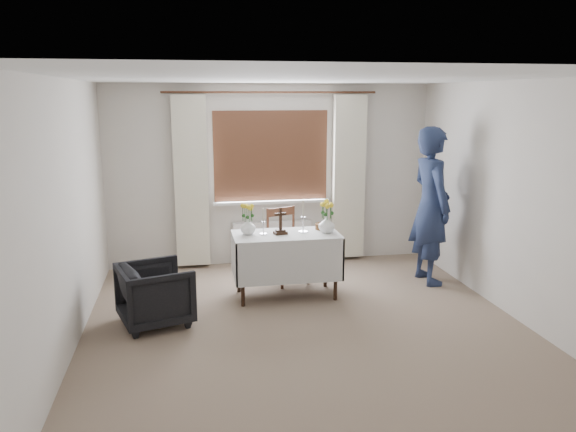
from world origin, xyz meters
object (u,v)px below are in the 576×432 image
object	(u,v)px
flower_vase_right	(327,224)
altar_table	(286,265)
wooden_cross	(280,221)
armchair	(155,294)
person	(431,206)
wooden_chair	(288,246)
flower_vase_left	(248,226)

from	to	relation	value
flower_vase_right	altar_table	bearing A→B (deg)	176.44
flower_vase_right	wooden_cross	bearing A→B (deg)	177.12
armchair	person	xyz separation A→B (m)	(3.36, 0.78, 0.67)
wooden_chair	altar_table	bearing A→B (deg)	-121.65
altar_table	flower_vase_right	bearing A→B (deg)	-3.56
wooden_cross	flower_vase_left	bearing A→B (deg)	158.56
armchair	flower_vase_right	world-z (taller)	flower_vase_right
altar_table	armchair	xyz separation A→B (m)	(-1.48, -0.57, -0.06)
armchair	flower_vase_right	distance (m)	2.10
wooden_cross	person	bearing A→B (deg)	-5.96
person	flower_vase_right	xyz separation A→B (m)	(-1.40, -0.24, -0.12)
person	flower_vase_right	world-z (taller)	person
wooden_chair	wooden_cross	world-z (taller)	wooden_cross
armchair	wooden_cross	bearing A→B (deg)	-85.32
altar_table	person	xyz separation A→B (m)	(1.88, 0.21, 0.61)
armchair	flower_vase_left	size ratio (longest dim) A/B	3.78
altar_table	wooden_cross	distance (m)	0.54
wooden_chair	armchair	world-z (taller)	wooden_chair
flower_vase_left	flower_vase_right	distance (m)	0.92
altar_table	wooden_chair	bearing A→B (deg)	77.28
person	flower_vase_left	world-z (taller)	person
person	wooden_cross	size ratio (longest dim) A/B	6.25
wooden_cross	flower_vase_left	xyz separation A→B (m)	(-0.37, 0.06, -0.06)
wooden_cross	flower_vase_left	world-z (taller)	wooden_cross
flower_vase_left	wooden_chair	bearing A→B (deg)	38.57
person	armchair	bearing A→B (deg)	99.84
wooden_cross	flower_vase_left	distance (m)	0.38
wooden_chair	person	bearing A→B (deg)	-28.02
wooden_cross	flower_vase_right	xyz separation A→B (m)	(0.54, -0.03, -0.06)
altar_table	flower_vase_right	world-z (taller)	flower_vase_right
wooden_cross	altar_table	bearing A→B (deg)	-10.25
altar_table	person	world-z (taller)	person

